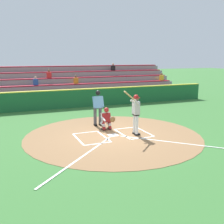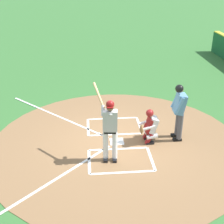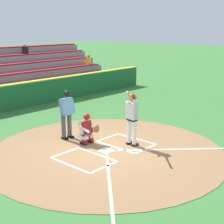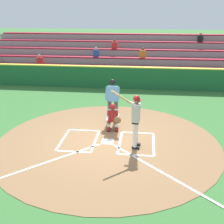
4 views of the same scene
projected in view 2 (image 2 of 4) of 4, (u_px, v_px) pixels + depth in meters
ground_plane at (117, 142)px, 9.90m from camera, size 120.00×120.00×0.00m
dirt_circle at (117, 142)px, 9.90m from camera, size 8.00×8.00×0.01m
home_plate_and_chalk at (89, 143)px, 9.83m from camera, size 7.93×4.91×0.01m
batter at (110, 126)px, 8.51m from camera, size 0.98×0.64×2.13m
catcher at (150, 125)px, 9.65m from camera, size 0.60×0.60×1.13m
plate_umpire at (179, 109)px, 9.62m from camera, size 0.59×0.42×1.86m
baseball at (99, 134)px, 10.31m from camera, size 0.07×0.07×0.07m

